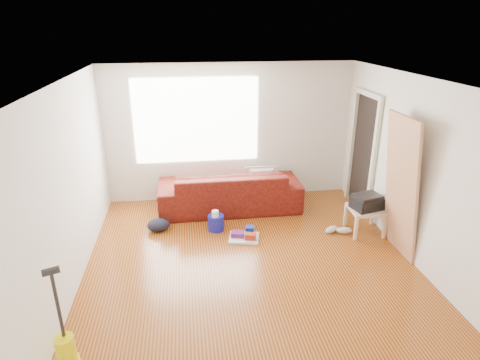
{
  "coord_description": "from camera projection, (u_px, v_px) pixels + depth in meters",
  "views": [
    {
      "loc": [
        -0.8,
        -4.57,
        3.14
      ],
      "look_at": [
        -0.08,
        0.6,
        1.07
      ],
      "focal_mm": 30.0,
      "sensor_mm": 36.0,
      "label": 1
    }
  ],
  "objects": [
    {
      "name": "room",
      "position": [
        256.0,
        179.0,
        5.16
      ],
      "size": [
        4.51,
        5.01,
        2.51
      ],
      "color": "#632408",
      "rests_on": "ground"
    },
    {
      "name": "sofa",
      "position": [
        230.0,
        208.0,
        7.26
      ],
      "size": [
        2.48,
        0.97,
        0.72
      ],
      "primitive_type": "imported",
      "rotation": [
        0.0,
        0.0,
        3.14
      ],
      "color": "#310802",
      "rests_on": "ground"
    },
    {
      "name": "tv_stand",
      "position": [
        262.0,
        192.0,
        7.53
      ],
      "size": [
        0.76,
        0.44,
        0.28
      ],
      "rotation": [
        0.0,
        0.0,
        -0.0
      ],
      "color": "black",
      "rests_on": "ground"
    },
    {
      "name": "tv",
      "position": [
        262.0,
        177.0,
        7.42
      ],
      "size": [
        0.64,
        0.08,
        0.37
      ],
      "primitive_type": "imported",
      "rotation": [
        0.0,
        0.0,
        3.14
      ],
      "color": "black",
      "rests_on": "tv_stand"
    },
    {
      "name": "side_table",
      "position": [
        366.0,
        212.0,
        6.32
      ],
      "size": [
        0.52,
        0.52,
        0.41
      ],
      "rotation": [
        0.0,
        0.0,
        -0.03
      ],
      "color": "tan",
      "rests_on": "ground"
    },
    {
      "name": "printer",
      "position": [
        367.0,
        202.0,
        6.25
      ],
      "size": [
        0.51,
        0.43,
        0.23
      ],
      "rotation": [
        0.0,
        0.0,
        0.24
      ],
      "color": "black",
      "rests_on": "side_table"
    },
    {
      "name": "bucket",
      "position": [
        216.0,
        230.0,
        6.5
      ],
      "size": [
        0.29,
        0.29,
        0.26
      ],
      "primitive_type": "cylinder",
      "rotation": [
        0.0,
        0.0,
        -0.14
      ],
      "color": "#171894",
      "rests_on": "ground"
    },
    {
      "name": "toilet_paper",
      "position": [
        215.0,
        221.0,
        6.4
      ],
      "size": [
        0.11,
        0.11,
        0.1
      ],
      "primitive_type": "cylinder",
      "color": "white",
      "rests_on": "bucket"
    },
    {
      "name": "cleaning_tray",
      "position": [
        245.0,
        236.0,
        6.21
      ],
      "size": [
        0.52,
        0.46,
        0.16
      ],
      "rotation": [
        0.0,
        0.0,
        -0.23
      ],
      "color": "silver",
      "rests_on": "ground"
    },
    {
      "name": "backpack",
      "position": [
        159.0,
        230.0,
        6.48
      ],
      "size": [
        0.39,
        0.33,
        0.2
      ],
      "primitive_type": "ellipsoid",
      "rotation": [
        0.0,
        0.0,
        0.11
      ],
      "color": "black",
      "rests_on": "ground"
    },
    {
      "name": "sneakers",
      "position": [
        338.0,
        230.0,
        6.38
      ],
      "size": [
        0.46,
        0.24,
        0.1
      ],
      "rotation": [
        0.0,
        0.0,
        0.05
      ],
      "color": "silver",
      "rests_on": "ground"
    },
    {
      "name": "door_panel",
      "position": [
        391.0,
        250.0,
        5.93
      ],
      "size": [
        0.25,
        0.81,
        2.02
      ],
      "primitive_type": "cube",
      "rotation": [
        0.0,
        -0.1,
        0.0
      ],
      "color": "tan",
      "rests_on": "ground"
    }
  ]
}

